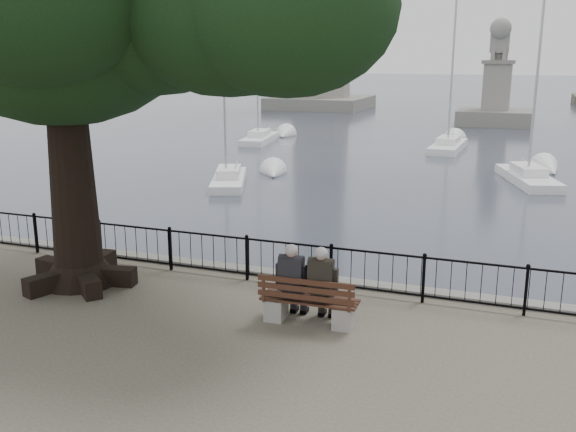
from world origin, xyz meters
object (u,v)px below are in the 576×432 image
at_px(bench, 309,307).
at_px(person_left, 294,284).
at_px(lion_monument, 496,98).
at_px(person_right, 323,288).

xyz_separation_m(bench, person_left, (-0.34, 0.09, 0.38)).
bearing_deg(bench, lion_monument, 88.98).
relative_size(bench, lion_monument, 0.21).
height_order(bench, person_left, person_left).
bearing_deg(lion_monument, person_right, -90.75).
distance_m(person_left, person_right, 0.58).
bearing_deg(person_right, lion_monument, 89.25).
xyz_separation_m(person_left, person_right, (0.58, 0.02, 0.00)).
bearing_deg(lion_monument, bench, -91.02).
relative_size(person_right, lion_monument, 0.17).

